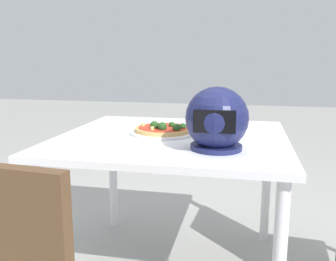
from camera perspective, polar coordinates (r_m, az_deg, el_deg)
name	(u,v)px	position (r m, az deg, el deg)	size (l,w,h in m)	color
dining_table	(173,151)	(1.79, 0.72, -3.24)	(1.08, 1.01, 0.72)	white
pizza_plate	(163,132)	(1.81, -0.71, -0.29)	(0.33, 0.33, 0.01)	white
pizza	(164,129)	(1.80, -0.66, 0.28)	(0.28, 0.28, 0.06)	tan
motorcycle_helmet	(217,120)	(1.49, 7.57, 1.65)	(0.26, 0.26, 0.26)	#191E4C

